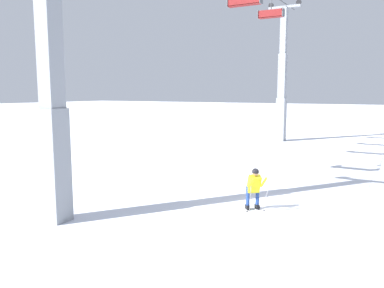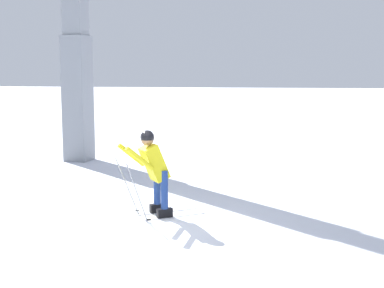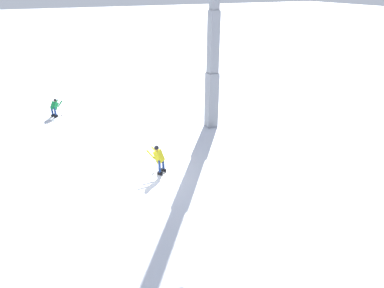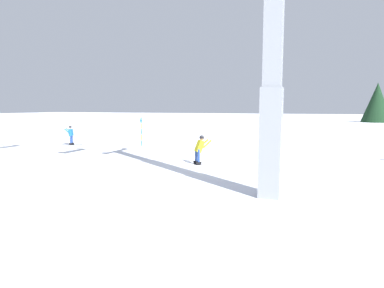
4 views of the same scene
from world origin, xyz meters
name	(u,v)px [view 4 (image 4 of 4)]	position (x,y,z in m)	size (l,w,h in m)	color
ground_plane	(210,162)	(0.00, 0.00, 0.00)	(260.00, 260.00, 0.00)	white
skier_carving_main	(200,148)	(0.26, 1.11, 0.92)	(1.54, 1.44, 1.71)	white
lift_tower_near	(273,50)	(-4.08, 6.36, 4.97)	(0.71, 2.91, 11.84)	gray
trail_marker_pole	(141,131)	(7.37, -5.33, 1.21)	(0.07, 0.28, 2.26)	blue
skier_distant_downhill	(71,134)	(13.05, -3.88, 0.89)	(1.75, 1.01, 1.58)	black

